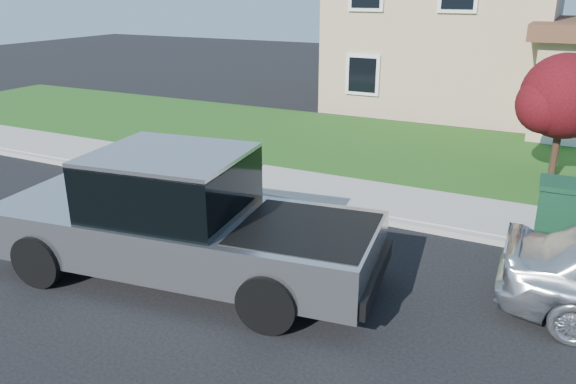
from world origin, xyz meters
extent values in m
plane|color=black|center=(0.00, 0.00, 0.00)|extent=(80.00, 80.00, 0.00)
cube|color=gray|center=(1.00, 2.90, 0.06)|extent=(40.00, 0.20, 0.12)
cube|color=gray|center=(1.00, 4.00, 0.07)|extent=(40.00, 2.00, 0.15)
cube|color=#164513|center=(1.00, 8.50, 0.05)|extent=(40.00, 7.00, 0.10)
cube|color=tan|center=(0.00, 17.00, 3.20)|extent=(8.00, 9.00, 6.40)
cube|color=black|center=(-2.20, 12.45, 1.60)|extent=(1.30, 0.10, 1.50)
cylinder|color=black|center=(-2.59, -2.10, 0.45)|extent=(0.94, 0.45, 0.90)
cylinder|color=black|center=(-2.86, -0.04, 0.45)|extent=(0.94, 0.45, 0.90)
cylinder|color=black|center=(1.38, -1.59, 0.45)|extent=(0.94, 0.45, 0.90)
cylinder|color=black|center=(1.12, 0.47, 0.45)|extent=(0.94, 0.45, 0.90)
cube|color=#A6A8AC|center=(-0.65, -0.80, 0.78)|extent=(6.67, 3.06, 0.81)
cube|color=black|center=(-0.82, -0.82, 1.64)|extent=(2.62, 2.39, 0.96)
cube|color=#A6A8AC|center=(-0.82, -0.82, 2.13)|extent=(2.62, 2.39, 0.09)
cube|color=black|center=(1.48, -0.53, 1.16)|extent=(2.26, 2.16, 0.07)
cube|color=black|center=(-3.88, -1.22, 0.62)|extent=(0.41, 2.15, 0.45)
cube|color=black|center=(2.57, -0.39, 0.56)|extent=(0.41, 2.15, 0.28)
cube|color=black|center=(-1.87, 0.27, 1.52)|extent=(0.17, 0.26, 0.20)
imported|color=tan|center=(-0.25, 0.80, 0.80)|extent=(0.67, 0.53, 1.61)
cylinder|color=#D9BF8B|center=(-0.25, 0.80, 1.63)|extent=(0.43, 0.43, 0.04)
cylinder|color=#D9BF8B|center=(-0.25, 0.80, 1.69)|extent=(0.21, 0.21, 0.15)
cylinder|color=black|center=(4.68, 7.29, 0.81)|extent=(0.18, 0.18, 1.43)
sphere|color=#490F14|center=(4.68, 7.29, 2.20)|extent=(2.05, 2.05, 2.05)
sphere|color=#490F14|center=(4.32, 7.02, 2.02)|extent=(1.43, 1.43, 1.43)
cube|color=#0D311D|center=(4.89, 3.10, 0.71)|extent=(0.69, 0.80, 1.11)
cube|color=#0D311D|center=(4.89, 3.10, 1.30)|extent=(0.76, 0.87, 0.09)
camera|label=1|loc=(4.73, -7.67, 4.64)|focal=35.00mm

